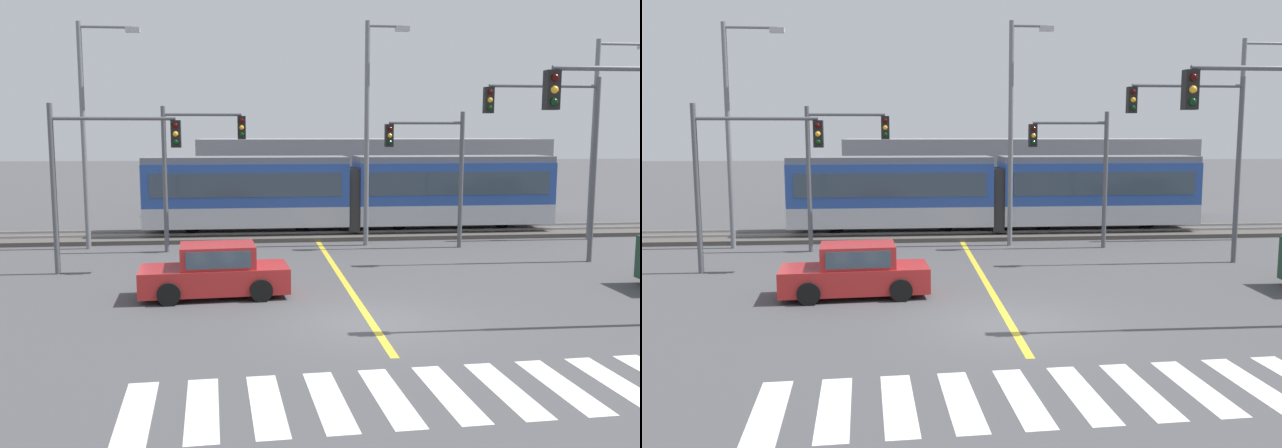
{
  "view_description": "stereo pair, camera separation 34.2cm",
  "coord_description": "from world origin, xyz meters",
  "views": [
    {
      "loc": [
        -3.04,
        -16.11,
        4.68
      ],
      "look_at": [
        -0.57,
        6.52,
        1.6
      ],
      "focal_mm": 38.0,
      "sensor_mm": 36.0,
      "label": 1
    },
    {
      "loc": [
        -2.7,
        -16.14,
        4.68
      ],
      "look_at": [
        -0.57,
        6.52,
        1.6
      ],
      "focal_mm": 38.0,
      "sensor_mm": 36.0,
      "label": 2
    }
  ],
  "objects": [
    {
      "name": "light_rail_tram",
      "position": [
        1.72,
        14.49,
        2.05
      ],
      "size": [
        18.5,
        2.64,
        3.43
      ],
      "color": "#B7BAC1",
      "rests_on": "track_bed"
    },
    {
      "name": "ground_plane",
      "position": [
        0.0,
        0.0,
        0.0
      ],
      "size": [
        200.0,
        200.0,
        0.0
      ],
      "primitive_type": "plane",
      "color": "#474749"
    },
    {
      "name": "traffic_light_mid_right",
      "position": [
        8.02,
        7.02,
        4.44
      ],
      "size": [
        4.25,
        0.38,
        6.63
      ],
      "color": "#515459",
      "rests_on": "ground"
    },
    {
      "name": "crosswalk_stripe_2",
      "position": [
        -2.75,
        -4.87,
        0.0
      ],
      "size": [
        0.7,
        2.83,
        0.01
      ],
      "primitive_type": "cube",
      "rotation": [
        0.0,
        0.0,
        0.05
      ],
      "color": "silver",
      "rests_on": "ground"
    },
    {
      "name": "lane_centre_line",
      "position": [
        0.0,
        4.88,
        0.0
      ],
      "size": [
        0.2,
        15.23,
        0.01
      ],
      "primitive_type": "cube",
      "color": "gold",
      "rests_on": "ground"
    },
    {
      "name": "crosswalk_stripe_1",
      "position": [
        -3.84,
        -4.93,
        0.0
      ],
      "size": [
        0.7,
        2.83,
        0.01
      ],
      "primitive_type": "cube",
      "rotation": [
        0.0,
        0.0,
        0.05
      ],
      "color": "silver",
      "rests_on": "ground"
    },
    {
      "name": "crosswalk_stripe_5",
      "position": [
        0.55,
        -4.7,
        0.0
      ],
      "size": [
        0.7,
        2.83,
        0.01
      ],
      "primitive_type": "cube",
      "rotation": [
        0.0,
        0.0,
        0.05
      ],
      "color": "silver",
      "rests_on": "ground"
    },
    {
      "name": "street_lamp_east",
      "position": [
        12.21,
        11.99,
        4.93
      ],
      "size": [
        2.48,
        0.28,
        8.63
      ],
      "color": "slate",
      "rests_on": "ground"
    },
    {
      "name": "street_lamp_west",
      "position": [
        -9.22,
        11.83,
        5.1
      ],
      "size": [
        2.44,
        0.28,
        8.98
      ],
      "color": "slate",
      "rests_on": "ground"
    },
    {
      "name": "crosswalk_stripe_4",
      "position": [
        -0.55,
        -4.76,
        0.0
      ],
      "size": [
        0.7,
        2.83,
        0.01
      ],
      "primitive_type": "cube",
      "rotation": [
        0.0,
        0.0,
        0.05
      ],
      "color": "silver",
      "rests_on": "ground"
    },
    {
      "name": "crosswalk_stripe_0",
      "position": [
        -4.94,
        -4.99,
        0.0
      ],
      "size": [
        0.7,
        2.83,
        0.01
      ],
      "primitive_type": "cube",
      "rotation": [
        0.0,
        0.0,
        0.05
      ],
      "color": "silver",
      "rests_on": "ground"
    },
    {
      "name": "traffic_light_mid_left",
      "position": [
        -7.84,
        6.86,
        3.74
      ],
      "size": [
        4.25,
        0.38,
        5.63
      ],
      "color": "#515459",
      "rests_on": "ground"
    },
    {
      "name": "crosswalk_stripe_7",
      "position": [
        2.75,
        -4.59,
        0.0
      ],
      "size": [
        0.7,
        2.83,
        0.01
      ],
      "primitive_type": "cube",
      "rotation": [
        0.0,
        0.0,
        0.05
      ],
      "color": "silver",
      "rests_on": "ground"
    },
    {
      "name": "rail_far",
      "position": [
        0.0,
        15.22,
        0.23
      ],
      "size": [
        120.0,
        0.08,
        0.1
      ],
      "primitive_type": "cube",
      "color": "#939399",
      "rests_on": "track_bed"
    },
    {
      "name": "traffic_light_far_left",
      "position": [
        -5.09,
        10.72,
        3.79
      ],
      "size": [
        3.25,
        0.38,
        5.69
      ],
      "color": "#515459",
      "rests_on": "ground"
    },
    {
      "name": "crosswalk_stripe_6",
      "position": [
        1.65,
        -4.65,
        0.0
      ],
      "size": [
        0.7,
        2.83,
        0.01
      ],
      "primitive_type": "cube",
      "rotation": [
        0.0,
        0.0,
        0.05
      ],
      "color": "silver",
      "rests_on": "ground"
    },
    {
      "name": "building_backdrop_far",
      "position": [
        4.56,
        25.14,
        2.15
      ],
      "size": [
        20.79,
        6.0,
        4.3
      ],
      "primitive_type": "cube",
      "color": "gray",
      "rests_on": "ground"
    },
    {
      "name": "traffic_light_far_right",
      "position": [
        4.51,
        10.56,
        3.62
      ],
      "size": [
        3.25,
        0.38,
        5.51
      ],
      "color": "#515459",
      "rests_on": "ground"
    },
    {
      "name": "sedan_crossing",
      "position": [
        -3.97,
        3.14,
        0.7
      ],
      "size": [
        4.31,
        2.14,
        1.52
      ],
      "color": "#B22323",
      "rests_on": "ground"
    },
    {
      "name": "rail_near",
      "position": [
        0.0,
        13.78,
        0.23
      ],
      "size": [
        120.0,
        0.08,
        0.1
      ],
      "primitive_type": "cube",
      "color": "#939399",
      "rests_on": "track_bed"
    },
    {
      "name": "crosswalk_stripe_3",
      "position": [
        -1.65,
        -4.82,
        0.0
      ],
      "size": [
        0.7,
        2.83,
        0.01
      ],
      "primitive_type": "cube",
      "rotation": [
        0.0,
        0.0,
        0.05
      ],
      "color": "silver",
      "rests_on": "ground"
    },
    {
      "name": "track_bed",
      "position": [
        0.0,
        14.5,
        0.09
      ],
      "size": [
        120.0,
        4.0,
        0.18
      ],
      "primitive_type": "cube",
      "color": "#4C4742",
      "rests_on": "ground"
    },
    {
      "name": "street_lamp_centre",
      "position": [
        2.04,
        11.5,
        5.1
      ],
      "size": [
        1.8,
        0.28,
        9.14
      ],
      "color": "slate",
      "rests_on": "ground"
    },
    {
      "name": "crosswalk_stripe_8",
      "position": [
        3.84,
        -4.54,
        0.0
      ],
      "size": [
        0.7,
        2.83,
        0.01
      ],
      "primitive_type": "cube",
      "rotation": [
        0.0,
        0.0,
        0.05
      ],
      "color": "silver",
      "rests_on": "ground"
    }
  ]
}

